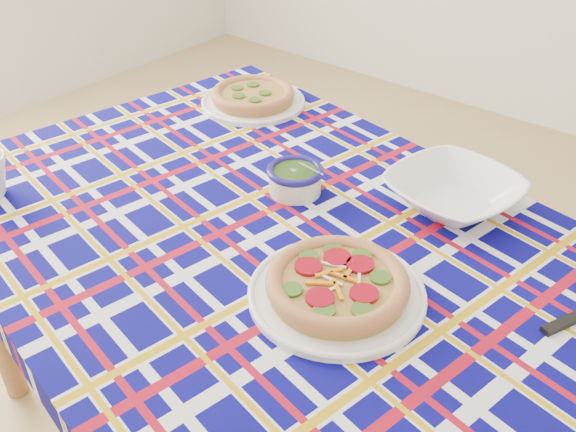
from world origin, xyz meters
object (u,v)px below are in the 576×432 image
Objects in this scene: main_focaccia_plate at (337,284)px; serving_bowl at (453,192)px; pesto_bowl at (295,177)px; dining_table at (293,279)px.

serving_bowl is at bearing 87.33° from main_focaccia_plate.
pesto_bowl is 0.31m from serving_bowl.
main_focaccia_plate is (0.14, -0.06, 0.10)m from dining_table.
pesto_bowl is at bearing 140.69° from main_focaccia_plate.
dining_table is at bearing -52.55° from pesto_bowl.
main_focaccia_plate is 0.37m from serving_bowl.
main_focaccia_plate is 1.21× the size of serving_bowl.
pesto_bowl is 0.47× the size of serving_bowl.
dining_table is 14.08× the size of pesto_bowl.
dining_table is at bearing 157.58° from main_focaccia_plate.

